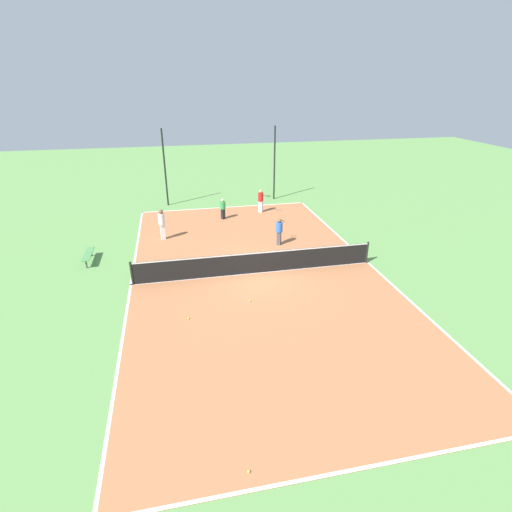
% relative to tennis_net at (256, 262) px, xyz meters
% --- Properties ---
extents(ground_plane, '(80.00, 80.00, 0.00)m').
position_rel_tennis_net_xyz_m(ground_plane, '(0.00, 0.00, -0.59)').
color(ground_plane, '#60934C').
extents(court_surface, '(11.60, 21.49, 0.02)m').
position_rel_tennis_net_xyz_m(court_surface, '(0.00, 0.00, -0.58)').
color(court_surface, '#AD6B42').
rests_on(court_surface, ground_plane).
extents(tennis_net, '(11.40, 0.10, 1.11)m').
position_rel_tennis_net_xyz_m(tennis_net, '(0.00, 0.00, 0.00)').
color(tennis_net, black).
rests_on(tennis_net, court_surface).
extents(bench, '(0.36, 1.77, 0.45)m').
position_rel_tennis_net_xyz_m(bench, '(-7.98, 3.00, -0.19)').
color(bench, '#4C8C4C').
rests_on(bench, ground_plane).
extents(player_coach_red, '(0.92, 0.87, 1.58)m').
position_rel_tennis_net_xyz_m(player_coach_red, '(2.26, 9.11, 0.34)').
color(player_coach_red, white).
rests_on(player_coach_red, court_surface).
extents(player_near_blue, '(0.74, 0.98, 1.51)m').
position_rel_tennis_net_xyz_m(player_near_blue, '(1.98, 3.21, 0.30)').
color(player_near_blue, '#4C4C51').
rests_on(player_near_blue, court_surface).
extents(player_far_green, '(0.47, 0.47, 1.35)m').
position_rel_tennis_net_xyz_m(player_far_green, '(-0.47, 8.23, 0.19)').
color(player_far_green, black).
rests_on(player_far_green, court_surface).
extents(player_near_white, '(0.41, 0.41, 1.78)m').
position_rel_tennis_net_xyz_m(player_near_white, '(-4.32, 5.35, 0.46)').
color(player_near_white, white).
rests_on(player_near_white, court_surface).
extents(tennis_ball_near_net, '(0.07, 0.07, 0.07)m').
position_rel_tennis_net_xyz_m(tennis_ball_near_net, '(0.89, 2.42, -0.53)').
color(tennis_ball_near_net, '#CCE033').
rests_on(tennis_ball_near_net, court_surface).
extents(tennis_ball_left_sideline, '(0.07, 0.07, 0.07)m').
position_rel_tennis_net_xyz_m(tennis_ball_left_sideline, '(-0.79, -2.53, -0.53)').
color(tennis_ball_left_sideline, '#CCE033').
rests_on(tennis_ball_left_sideline, court_surface).
extents(tennis_ball_midcourt, '(0.07, 0.07, 0.07)m').
position_rel_tennis_net_xyz_m(tennis_ball_midcourt, '(-3.37, -3.35, -0.53)').
color(tennis_ball_midcourt, '#CCE033').
rests_on(tennis_ball_midcourt, court_surface).
extents(tennis_ball_far_baseline, '(0.07, 0.07, 0.07)m').
position_rel_tennis_net_xyz_m(tennis_ball_far_baseline, '(-2.34, -10.25, -0.53)').
color(tennis_ball_far_baseline, '#CCE033').
rests_on(tennis_ball_far_baseline, court_surface).
extents(fence_post_back_left, '(0.12, 0.12, 5.38)m').
position_rel_tennis_net_xyz_m(fence_post_back_left, '(-3.97, 12.19, 2.10)').
color(fence_post_back_left, black).
rests_on(fence_post_back_left, ground_plane).
extents(fence_post_back_right, '(0.12, 0.12, 5.38)m').
position_rel_tennis_net_xyz_m(fence_post_back_right, '(3.97, 12.19, 2.10)').
color(fence_post_back_right, black).
rests_on(fence_post_back_right, ground_plane).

